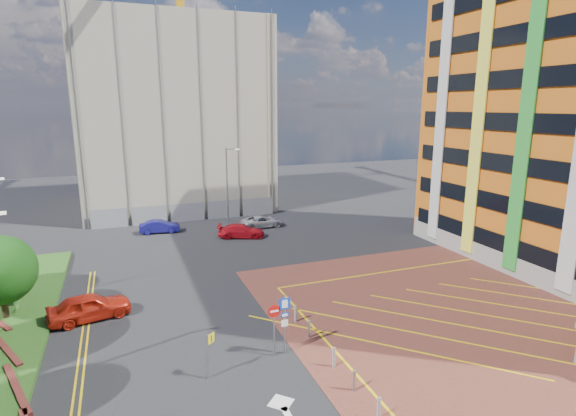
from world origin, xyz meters
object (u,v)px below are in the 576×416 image
lamp_back (228,182)px  car_silver_back (262,221)px  sign_cluster (281,319)px  warning_sign (209,350)px  car_red_back (241,231)px  car_red_left (89,307)px  car_blue_back (160,227)px

lamp_back → car_silver_back: 5.69m
lamp_back → sign_cluster: 27.38m
warning_sign → car_silver_back: 26.58m
car_red_back → car_red_left: bearing=155.7°
sign_cluster → car_blue_back: sign_cluster is taller
warning_sign → car_red_left: size_ratio=0.49×
lamp_back → warning_sign: lamp_back is taller
warning_sign → car_blue_back: 26.07m
lamp_back → car_blue_back: 8.46m
warning_sign → car_red_back: bearing=71.3°
car_blue_back → car_silver_back: bearing=-93.0°
car_blue_back → car_red_back: (7.15, -4.44, 0.00)m
car_red_back → sign_cluster: bearing=-169.9°
car_blue_back → lamp_back: bearing=-71.4°
lamp_back → car_red_left: (-13.02, -19.37, -3.57)m
sign_cluster → car_red_back: (3.52, 20.89, -1.31)m
sign_cluster → warning_sign: size_ratio=1.43×
warning_sign → car_red_back: 22.84m
warning_sign → car_blue_back: (0.15, 26.06, -0.79)m
lamp_back → car_red_back: 7.17m
lamp_back → sign_cluster: size_ratio=2.50×
lamp_back → car_blue_back: size_ratio=2.07×
sign_cluster → car_red_back: 21.23m
car_red_left → car_red_back: 18.39m
warning_sign → car_silver_back: bearing=67.1°
car_red_left → car_red_back: bearing=-55.8°
lamp_back → car_blue_back: bearing=-167.2°
sign_cluster → car_silver_back: sign_cluster is taller
car_red_left → car_blue_back: size_ratio=1.19×
car_red_back → car_silver_back: bearing=-26.9°
lamp_back → warning_sign: bearing=-105.2°
car_red_left → car_blue_back: 18.55m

